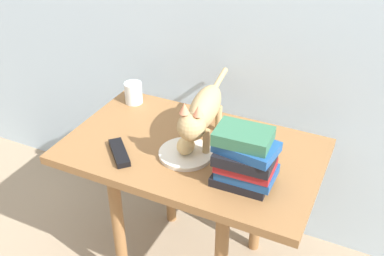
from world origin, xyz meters
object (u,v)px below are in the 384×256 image
Objects in this scene: side_table at (192,167)px; plate at (187,154)px; bread_roll at (187,146)px; tv_remote at (119,153)px; book_stack at (245,159)px; cat at (202,112)px; candle_jar at (134,94)px.

side_table is 4.85× the size of plate.
tv_remote is at bearing -155.30° from bread_roll.
book_stack is at bearing 50.36° from tv_remote.
book_stack is (0.22, -0.10, 0.18)m from side_table.
cat reaches higher than side_table.
side_table is at bearing 95.59° from bread_roll.
book_stack reaches higher than candle_jar.
side_table is 0.13m from bread_roll.
side_table is 5.84× the size of tv_remote.
candle_jar is at bearing 146.17° from bread_roll.
bread_roll is at bearing 69.64° from tv_remote.
book_stack is 0.43m from tv_remote.
cat is 0.31m from tv_remote.
candle_jar is at bearing 145.95° from plate.
bread_roll reaches higher than side_table.
plate is 0.15m from cat.
candle_jar is 0.36m from tv_remote.
candle_jar is at bearing 151.66° from side_table.
book_stack is at bearing -13.69° from plate.
tv_remote is at bearing -66.19° from candle_jar.
book_stack is at bearing -14.02° from bread_roll.
bread_roll reaches higher than tv_remote.
tv_remote reaches higher than side_table.
tv_remote is (-0.21, -0.09, -0.03)m from bread_roll.
book_stack is at bearing -24.81° from side_table.
book_stack reaches higher than tv_remote.
plate is 0.95× the size of book_stack.
tv_remote is (-0.22, -0.17, -0.12)m from cat.
candle_jar is (-0.35, 0.24, 0.03)m from plate.
candle_jar is (-0.35, 0.19, 0.12)m from side_table.
plate is at bearing -104.20° from cat.
tv_remote is (-0.20, -0.14, 0.09)m from side_table.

